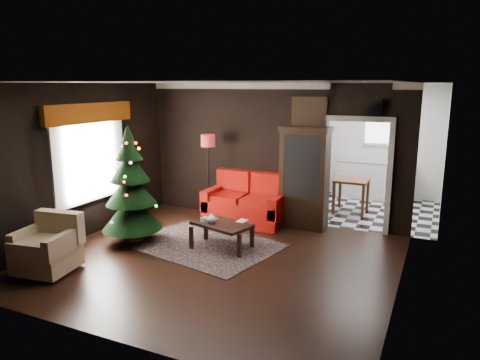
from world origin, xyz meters
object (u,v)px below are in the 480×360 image
at_px(floor_lamp, 209,179).
at_px(armchair, 46,243).
at_px(curio_cabinet, 304,180).
at_px(kitchen_table, 351,196).
at_px(wall_clock, 374,107).
at_px(loveseat, 246,199).
at_px(christmas_tree, 131,185).
at_px(coffee_table, 222,235).
at_px(teapot, 211,219).

xyz_separation_m(floor_lamp, armchair, (-0.83, -3.53, -0.37)).
relative_size(curio_cabinet, kitchen_table, 2.53).
bearing_deg(wall_clock, loveseat, -170.34).
bearing_deg(christmas_tree, kitchen_table, 48.64).
relative_size(floor_lamp, coffee_table, 1.89).
bearing_deg(curio_cabinet, floor_lamp, -174.39).
distance_m(christmas_tree, teapot, 1.55).
height_order(christmas_tree, coffee_table, christmas_tree).
height_order(christmas_tree, kitchen_table, christmas_tree).
height_order(loveseat, coffee_table, loveseat).
bearing_deg(kitchen_table, armchair, -124.14).
bearing_deg(loveseat, curio_cabinet, 10.83).
relative_size(coffee_table, kitchen_table, 1.31).
height_order(teapot, kitchen_table, kitchen_table).
bearing_deg(teapot, wall_clock, 41.85).
bearing_deg(curio_cabinet, wall_clock, 8.53).
bearing_deg(floor_lamp, kitchen_table, 31.40).
bearing_deg(curio_cabinet, armchair, -127.37).
height_order(armchair, coffee_table, armchair).
height_order(floor_lamp, kitchen_table, floor_lamp).
bearing_deg(kitchen_table, loveseat, -137.49).
distance_m(armchair, kitchen_table, 6.23).
relative_size(coffee_table, teapot, 5.74).
xyz_separation_m(floor_lamp, wall_clock, (3.22, 0.38, 1.55)).
distance_m(armchair, wall_clock, 5.94).
bearing_deg(floor_lamp, coffee_table, -54.70).
height_order(loveseat, armchair, loveseat).
xyz_separation_m(armchair, kitchen_table, (3.50, 5.16, -0.09)).
distance_m(curio_cabinet, kitchen_table, 1.67).
bearing_deg(coffee_table, armchair, -134.22).
relative_size(curio_cabinet, armchair, 2.29).
bearing_deg(floor_lamp, curio_cabinet, 5.61).
bearing_deg(armchair, floor_lamp, 68.04).
relative_size(loveseat, armchair, 2.05).
xyz_separation_m(loveseat, armchair, (-1.70, -3.51, -0.04)).
xyz_separation_m(armchair, coffee_table, (1.93, 1.98, -0.23)).
bearing_deg(loveseat, teapot, -86.98).
xyz_separation_m(coffee_table, teapot, (-0.14, -0.10, 0.30)).
height_order(christmas_tree, teapot, christmas_tree).
xyz_separation_m(floor_lamp, coffee_table, (1.10, -1.55, -0.60)).
bearing_deg(curio_cabinet, loveseat, -169.17).
distance_m(loveseat, armchair, 3.90).
bearing_deg(wall_clock, floor_lamp, -173.29).
bearing_deg(kitchen_table, coffee_table, -116.30).
relative_size(loveseat, curio_cabinet, 0.89).
xyz_separation_m(christmas_tree, coffee_table, (1.58, 0.40, -0.82)).
bearing_deg(teapot, kitchen_table, 62.40).
xyz_separation_m(curio_cabinet, teapot, (-1.06, -1.85, -0.41)).
distance_m(coffee_table, teapot, 0.35).
relative_size(coffee_table, wall_clock, 3.08).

